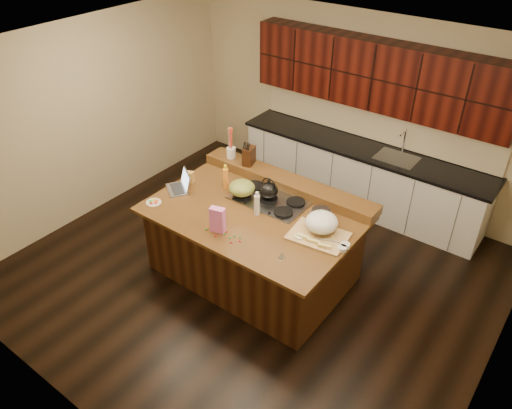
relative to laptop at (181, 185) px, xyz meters
The scene contains 32 objects.
room 1.08m from the laptop, ahead, with size 5.52×5.02×2.72m.
island 1.14m from the laptop, ahead, with size 2.40×1.60×0.92m.
back_ledge 1.31m from the laptop, 39.49° to the left, with size 2.40×0.30×0.12m, color black.
cooktop 1.10m from the laptop, 23.20° to the left, with size 0.92×0.52×0.05m.
back_counter 2.70m from the laptop, 60.92° to the left, with size 3.70×0.66×2.40m.
kettle 1.10m from the laptop, 23.20° to the left, with size 0.22×0.22×0.20m, color black.
green_bowl 0.78m from the laptop, 23.10° to the left, with size 0.32×0.32×0.17m, color olive.
laptop is the anchor object (origin of this frame).
oil_bottle 0.56m from the laptop, 40.10° to the left, with size 0.07×0.07×0.27m, color orange.
vinegar_bottle 1.08m from the laptop, ahead, with size 0.06×0.06×0.25m, color silver.
wooden_tray 1.85m from the laptop, ahead, with size 0.66×0.52×0.25m.
ramekin_a 1.71m from the laptop, ahead, with size 0.10×0.10×0.04m, color white.
ramekin_b 2.17m from the laptop, ahead, with size 0.10×0.10×0.04m, color white.
ramekin_c 2.17m from the laptop, ahead, with size 0.10×0.10×0.04m, color white.
strainer_bowl 1.76m from the laptop, 16.40° to the left, with size 0.24×0.24×0.09m, color #996B3F.
kitchen_timer 1.76m from the laptop, 11.18° to the right, with size 0.08×0.08×0.07m, color silver.
pink_bag 1.00m from the laptop, 22.53° to the right, with size 0.16×0.08×0.30m, color #EE70C6.
candy_plate 0.42m from the laptop, 97.07° to the right, with size 0.18×0.18×0.01m, color white.
package_box 0.19m from the laptop, 99.56° to the left, with size 0.11×0.07×0.15m, color gold.
utensil_crock 0.85m from the laptop, 81.90° to the left, with size 0.12×0.12×0.14m, color white.
knife_block 0.95m from the laptop, 63.60° to the left, with size 0.12×0.19×0.23m, color black.
gumdrop_0 1.08m from the laptop, 26.27° to the right, with size 0.02×0.02×0.02m, color red.
gumdrop_1 1.18m from the laptop, 20.37° to the right, with size 0.02×0.02×0.02m, color #198C26.
gumdrop_2 1.07m from the laptop, 19.58° to the right, with size 0.02×0.02×0.02m, color red.
gumdrop_3 0.92m from the laptop, 29.21° to the right, with size 0.02×0.02×0.02m, color #198C26.
gumdrop_4 0.80m from the laptop, 20.25° to the right, with size 0.02×0.02×0.02m, color red.
gumdrop_5 1.24m from the laptop, 16.01° to the right, with size 0.02×0.02×0.02m, color #198C26.
gumdrop_6 1.26m from the laptop, 21.64° to the right, with size 0.02×0.02×0.02m, color red.
gumdrop_7 1.18m from the laptop, 17.74° to the right, with size 0.02×0.02×0.02m, color #198C26.
gumdrop_8 0.92m from the laptop, 19.97° to the right, with size 0.02×0.02×0.02m, color red.
gumdrop_9 1.09m from the laptop, 20.83° to the right, with size 0.02×0.02×0.02m, color #198C26.
gumdrop_10 1.29m from the laptop, 17.68° to the right, with size 0.02×0.02×0.02m, color red.
Camera 1 is at (2.84, -3.75, 4.20)m, focal length 35.00 mm.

